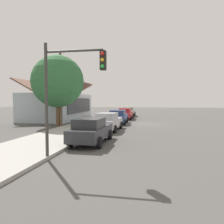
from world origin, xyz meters
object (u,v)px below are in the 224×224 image
(utility_pole_wooden, at_px, (61,88))
(car_navy, at_px, (118,117))
(shade_tree, at_px, (58,81))
(traffic_light_main, at_px, (69,82))
(car_silver, at_px, (108,121))
(car_cherry, at_px, (126,114))
(car_seafoam, at_px, (129,111))
(fire_hydrant_red, at_px, (81,129))
(car_charcoal, at_px, (91,130))

(utility_pole_wooden, bearing_deg, car_navy, -57.04)
(shade_tree, bearing_deg, car_navy, -58.94)
(car_navy, distance_m, shade_tree, 7.73)
(traffic_light_main, bearing_deg, car_silver, 1.48)
(shade_tree, bearing_deg, car_cherry, -31.44)
(car_silver, distance_m, utility_pole_wooden, 6.63)
(car_silver, xyz_separation_m, car_seafoam, (17.91, 0.04, 0.00))
(car_seafoam, relative_size, utility_pole_wooden, 0.66)
(car_cherry, distance_m, fire_hydrant_red, 15.15)
(car_cherry, height_order, utility_pole_wooden, utility_pole_wooden)
(car_silver, height_order, car_seafoam, same)
(car_seafoam, height_order, fire_hydrant_red, car_seafoam)
(car_cherry, bearing_deg, traffic_light_main, -178.88)
(traffic_light_main, bearing_deg, car_charcoal, 1.81)
(car_cherry, height_order, car_seafoam, same)
(car_silver, relative_size, utility_pole_wooden, 0.65)
(car_cherry, bearing_deg, fire_hydrant_red, 174.96)
(car_charcoal, relative_size, car_seafoam, 0.94)
(car_charcoal, bearing_deg, utility_pole_wooden, 35.38)
(car_navy, bearing_deg, utility_pole_wooden, 121.65)
(car_navy, xyz_separation_m, car_cherry, (6.16, -0.12, -0.00))
(car_silver, bearing_deg, car_seafoam, 1.25)
(car_cherry, height_order, shade_tree, shade_tree)
(car_navy, distance_m, traffic_light_main, 15.78)
(car_seafoam, xyz_separation_m, utility_pole_wooden, (-15.68, 5.37, 3.11))
(fire_hydrant_red, bearing_deg, car_silver, -24.02)
(utility_pole_wooden, distance_m, fire_hydrant_red, 7.54)
(shade_tree, xyz_separation_m, utility_pole_wooden, (-0.05, -0.34, -0.69))
(car_navy, distance_m, fire_hydrant_red, 9.03)
(car_charcoal, height_order, car_seafoam, same)
(car_seafoam, height_order, utility_pole_wooden, utility_pole_wooden)
(car_silver, distance_m, car_navy, 5.75)
(traffic_light_main, height_order, utility_pole_wooden, utility_pole_wooden)
(fire_hydrant_red, bearing_deg, car_seafoam, -3.71)
(utility_pole_wooden, xyz_separation_m, fire_hydrant_red, (-5.39, -4.00, -3.43))
(shade_tree, xyz_separation_m, traffic_light_main, (-12.08, -6.00, -1.13))
(car_silver, xyz_separation_m, utility_pole_wooden, (2.23, 5.41, 3.11))
(utility_pole_wooden, bearing_deg, car_seafoam, -18.89)
(car_cherry, height_order, fire_hydrant_red, car_cherry)
(car_silver, height_order, car_navy, same)
(shade_tree, distance_m, fire_hydrant_red, 8.09)
(shade_tree, bearing_deg, car_charcoal, -144.14)
(car_seafoam, bearing_deg, car_cherry, -179.44)
(car_cherry, relative_size, utility_pole_wooden, 0.63)
(car_silver, relative_size, car_navy, 1.04)
(car_charcoal, relative_size, car_navy, 0.99)
(car_charcoal, bearing_deg, fire_hydrant_red, 30.66)
(car_navy, bearing_deg, car_silver, 178.50)
(car_seafoam, bearing_deg, utility_pole_wooden, 159.91)
(car_charcoal, xyz_separation_m, car_cherry, (17.76, -0.02, 0.00))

